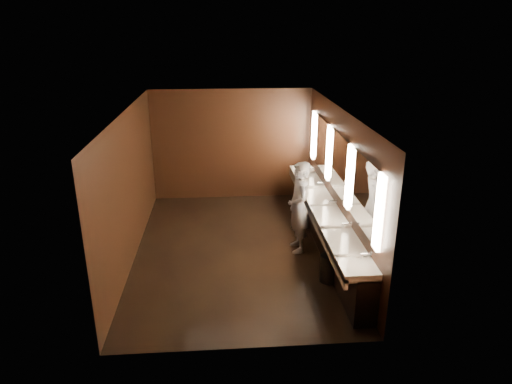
# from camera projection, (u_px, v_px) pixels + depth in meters

# --- Properties ---
(floor) EXTENTS (6.00, 6.00, 0.00)m
(floor) POSITION_uv_depth(u_px,v_px,m) (237.00, 249.00, 9.22)
(floor) COLOR black
(floor) RESTS_ON ground
(ceiling) EXTENTS (4.00, 6.00, 0.02)m
(ceiling) POSITION_uv_depth(u_px,v_px,m) (235.00, 111.00, 8.24)
(ceiling) COLOR #2D2D2B
(ceiling) RESTS_ON wall_back
(wall_back) EXTENTS (4.00, 0.02, 2.80)m
(wall_back) POSITION_uv_depth(u_px,v_px,m) (232.00, 145.00, 11.53)
(wall_back) COLOR black
(wall_back) RESTS_ON floor
(wall_front) EXTENTS (4.00, 0.02, 2.80)m
(wall_front) POSITION_uv_depth(u_px,v_px,m) (244.00, 260.00, 5.92)
(wall_front) COLOR black
(wall_front) RESTS_ON floor
(wall_left) EXTENTS (0.02, 6.00, 2.80)m
(wall_left) POSITION_uv_depth(u_px,v_px,m) (130.00, 187.00, 8.58)
(wall_left) COLOR black
(wall_left) RESTS_ON floor
(wall_right) EXTENTS (0.02, 6.00, 2.80)m
(wall_right) POSITION_uv_depth(u_px,v_px,m) (338.00, 181.00, 8.87)
(wall_right) COLOR black
(wall_right) RESTS_ON floor
(sink_counter) EXTENTS (0.55, 5.40, 1.01)m
(sink_counter) POSITION_uv_depth(u_px,v_px,m) (325.00, 224.00, 9.17)
(sink_counter) COLOR black
(sink_counter) RESTS_ON floor
(mirror_band) EXTENTS (0.06, 5.03, 1.15)m
(mirror_band) POSITION_uv_depth(u_px,v_px,m) (339.00, 164.00, 8.75)
(mirror_band) COLOR #FFE1BB
(mirror_band) RESTS_ON wall_right
(person) EXTENTS (0.49, 0.70, 1.83)m
(person) POSITION_uv_depth(u_px,v_px,m) (299.00, 207.00, 8.91)
(person) COLOR #859AC6
(person) RESTS_ON floor
(trash_bin) EXTENTS (0.42, 0.42, 0.50)m
(trash_bin) POSITION_uv_depth(u_px,v_px,m) (329.00, 268.00, 8.01)
(trash_bin) COLOR black
(trash_bin) RESTS_ON floor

